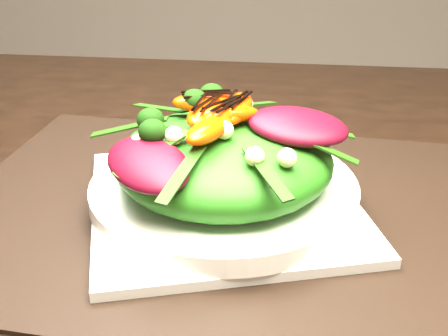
# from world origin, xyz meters

# --- Properties ---
(dining_table) EXTENTS (1.60, 0.90, 0.75)m
(dining_table) POSITION_xyz_m (0.00, 0.00, 0.73)
(dining_table) COLOR black
(dining_table) RESTS_ON floor
(placemat) EXTENTS (0.59, 0.47, 0.00)m
(placemat) POSITION_xyz_m (0.24, -0.09, 0.75)
(placemat) COLOR black
(placemat) RESTS_ON dining_table
(plate_base) EXTENTS (0.32, 0.32, 0.01)m
(plate_base) POSITION_xyz_m (0.24, -0.09, 0.76)
(plate_base) COLOR silver
(plate_base) RESTS_ON placemat
(salad_bowl) EXTENTS (0.34, 0.34, 0.02)m
(salad_bowl) POSITION_xyz_m (0.24, -0.09, 0.77)
(salad_bowl) COLOR white
(salad_bowl) RESTS_ON plate_base
(lettuce_mound) EXTENTS (0.28, 0.28, 0.07)m
(lettuce_mound) POSITION_xyz_m (0.24, -0.09, 0.81)
(lettuce_mound) COLOR #296B14
(lettuce_mound) RESTS_ON salad_bowl
(radicchio_leaf) EXTENTS (0.10, 0.06, 0.02)m
(radicchio_leaf) POSITION_xyz_m (0.31, -0.09, 0.85)
(radicchio_leaf) COLOR #480714
(radicchio_leaf) RESTS_ON lettuce_mound
(orange_segment) EXTENTS (0.07, 0.06, 0.02)m
(orange_segment) POSITION_xyz_m (0.23, -0.07, 0.85)
(orange_segment) COLOR #FF3B04
(orange_segment) RESTS_ON lettuce_mound
(broccoli_floret) EXTENTS (0.04, 0.04, 0.04)m
(broccoli_floret) POSITION_xyz_m (0.17, -0.06, 0.85)
(broccoli_floret) COLOR black
(broccoli_floret) RESTS_ON lettuce_mound
(macadamia_nut) EXTENTS (0.02, 0.02, 0.02)m
(macadamia_nut) POSITION_xyz_m (0.28, -0.11, 0.85)
(macadamia_nut) COLOR #F6EEAD
(macadamia_nut) RESTS_ON lettuce_mound
(balsamic_drizzle) EXTENTS (0.04, 0.03, 0.00)m
(balsamic_drizzle) POSITION_xyz_m (0.23, -0.07, 0.86)
(balsamic_drizzle) COLOR black
(balsamic_drizzle) RESTS_ON orange_segment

